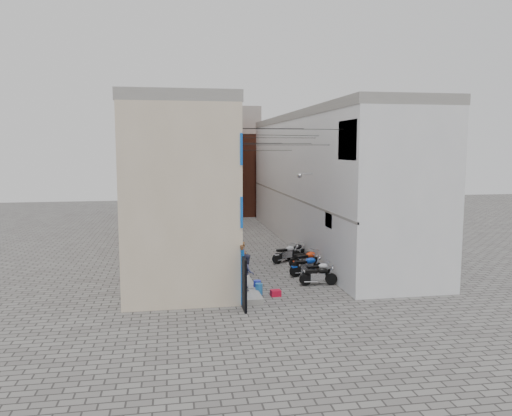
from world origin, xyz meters
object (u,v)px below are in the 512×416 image
red_crate (276,293)px  motorcycle_b (319,270)px  motorcycle_a (318,274)px  motorcycle_c (307,265)px  person_b (247,272)px  motorcycle_g (296,250)px  water_jug_far (257,286)px  motorcycle_f (287,253)px  water_jug_near (259,289)px  motorcycle_e (304,257)px  person_a (243,256)px  motorcycle_d (307,259)px

red_crate → motorcycle_b: bearing=39.9°
motorcycle_b → motorcycle_a: bearing=-21.5°
motorcycle_c → red_crate: bearing=-48.9°
person_b → motorcycle_g: bearing=-24.0°
water_jug_far → motorcycle_c: bearing=39.0°
motorcycle_f → water_jug_near: (-2.74, -6.13, -0.32)m
motorcycle_a → red_crate: (-2.41, -1.39, -0.40)m
motorcycle_a → motorcycle_e: size_ratio=1.01×
motorcycle_e → water_jug_near: (-3.45, -4.87, -0.28)m
motorcycle_f → person_a: (-2.96, -2.64, 0.45)m
motorcycle_e → red_crate: bearing=-40.5°
motorcycle_a → water_jug_near: motorcycle_a is taller
motorcycle_d → motorcycle_f: motorcycle_d is taller
motorcycle_d → red_crate: (-2.71, -4.44, -0.47)m
motorcycle_g → water_jug_near: 7.67m
motorcycle_b → motorcycle_f: 4.22m
person_a → water_jug_far: bearing=-158.6°
motorcycle_c → motorcycle_f: size_ratio=0.99×
water_jug_far → motorcycle_b: bearing=23.4°
motorcycle_c → water_jug_far: (-3.08, -2.49, -0.30)m
motorcycle_a → motorcycle_d: size_ratio=0.89×
motorcycle_a → water_jug_far: bearing=-74.8°
motorcycle_c → motorcycle_g: motorcycle_c is taller
water_jug_far → water_jug_near: bearing=-90.0°
motorcycle_f → motorcycle_g: (0.71, 0.72, -0.04)m
motorcycle_c → motorcycle_g: size_ratio=1.05×
motorcycle_d → red_crate: size_ratio=4.70×
red_crate → motorcycle_f: bearing=72.5°
person_a → motorcycle_c: bearing=-81.8°
person_b → red_crate: 1.61m
motorcycle_b → motorcycle_f: bearing=-171.8°
motorcycle_e → water_jug_far: 5.60m
red_crate → water_jug_near: bearing=155.3°
motorcycle_a → motorcycle_g: size_ratio=0.99×
motorcycle_b → motorcycle_d: 2.16m
motorcycle_f → motorcycle_g: bearing=111.2°
motorcycle_c → motorcycle_f: 3.18m
motorcycle_f → water_jug_near: bearing=-48.3°
motorcycle_e → person_a: bearing=-82.0°
motorcycle_c → motorcycle_b: bearing=7.3°
motorcycle_f → person_b: bearing=-52.7°
motorcycle_e → water_jug_near: bearing=-48.0°
motorcycle_a → water_jug_far: size_ratio=3.44×
motorcycle_g → red_crate: bearing=-46.9°
motorcycle_d → person_a: 3.72m
motorcycle_d → person_b: 5.64m
water_jug_near → motorcycle_a: bearing=18.9°
motorcycle_d → water_jug_far: motorcycle_d is taller
water_jug_near → red_crate: bearing=-24.7°
person_a → person_b: bearing=-168.0°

